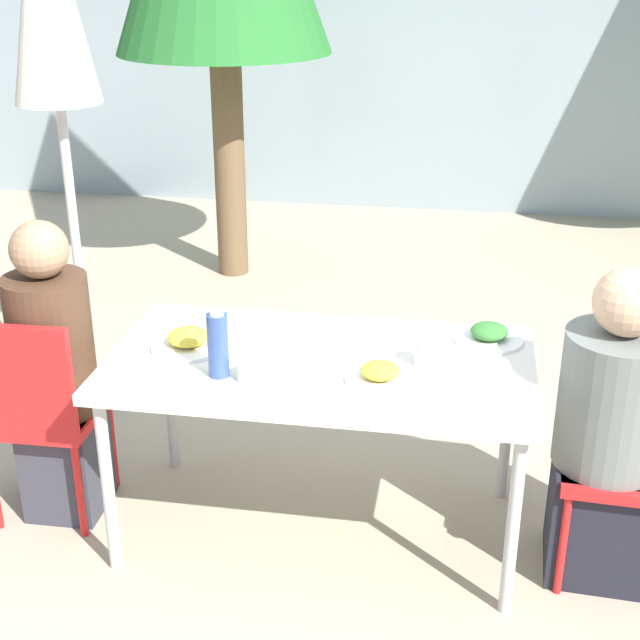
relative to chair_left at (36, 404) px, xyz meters
name	(u,v)px	position (x,y,z in m)	size (l,w,h in m)	color
ground_plane	(320,529)	(1.05, 0.10, -0.50)	(24.00, 24.00, 0.00)	tan
building_facade	(417,19)	(1.05, 4.67, 1.00)	(10.00, 0.20, 3.00)	#89999E
dining_table	(320,373)	(1.05, 0.10, 0.16)	(1.50, 0.80, 0.72)	silver
chair_left	(36,404)	(0.00, 0.00, 0.00)	(0.41, 0.41, 0.86)	red
person_left	(56,379)	(0.05, 0.08, 0.07)	(0.31, 0.31, 1.18)	#383842
chair_right	(621,436)	(2.10, 0.12, 0.00)	(0.42, 0.42, 0.86)	red
person_right	(609,438)	(2.04, 0.04, 0.03)	(0.37, 0.37, 1.14)	black
closed_umbrella	(49,8)	(-0.24, 0.97, 1.32)	(0.37, 0.37, 2.42)	#333333
plate_0	(489,335)	(1.63, 0.35, 0.25)	(0.25, 0.25, 0.07)	white
plate_1	(189,341)	(0.56, 0.11, 0.25)	(0.27, 0.27, 0.07)	white
plate_2	(380,374)	(1.27, -0.03, 0.24)	(0.24, 0.24, 0.07)	white
bottle	(218,344)	(0.73, -0.08, 0.34)	(0.07, 0.07, 0.24)	#334C8E
drinking_cup	(424,353)	(1.41, 0.12, 0.26)	(0.07, 0.07, 0.09)	silver
salad_bowl	(259,371)	(0.87, -0.08, 0.25)	(0.15, 0.15, 0.05)	white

